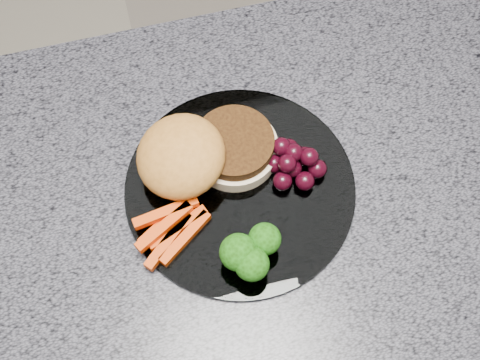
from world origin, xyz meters
The scene contains 7 objects.
island_cabinet centered at (0.00, 0.00, 0.43)m, with size 1.20×0.60×0.86m, color #4F341B.
countertop centered at (0.00, 0.00, 0.88)m, with size 1.20×0.60×0.04m, color #4C4B55.
plate centered at (0.08, 0.05, 0.90)m, with size 0.26×0.26×0.01m, color white.
burger centered at (0.05, 0.09, 0.93)m, with size 0.19×0.14×0.05m.
carrot_sticks centered at (0.00, 0.02, 0.91)m, with size 0.09×0.08×0.02m.
broccoli centered at (0.07, -0.04, 0.93)m, with size 0.07×0.06×0.05m.
grape_bunch centered at (0.15, 0.06, 0.92)m, with size 0.07×0.07×0.04m.
Camera 1 is at (0.01, -0.25, 1.59)m, focal length 50.00 mm.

